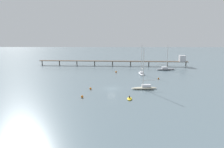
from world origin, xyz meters
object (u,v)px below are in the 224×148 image
sailboat_white (141,73)px  dinghy_yellow (129,99)px  mooring_buoy_outer (158,79)px  mooring_buoy_far (116,72)px  sailboat_cream (145,87)px  mooring_buoy_inner (82,97)px  pier (134,60)px  sailboat_gray (166,69)px  mooring_buoy_mid (91,88)px

sailboat_white → dinghy_yellow: sailboat_white is taller
mooring_buoy_outer → mooring_buoy_far: bearing=140.5°
sailboat_cream → mooring_buoy_far: bearing=107.6°
sailboat_white → mooring_buoy_inner: (-20.89, -33.11, -0.37)m
pier → sailboat_white: (0.89, -23.14, -2.30)m
sailboat_gray → mooring_buoy_far: 25.26m
sailboat_gray → mooring_buoy_mid: sailboat_gray is taller
pier → mooring_buoy_mid: 51.34m
sailboat_gray → mooring_buoy_far: bearing=-163.8°
sailboat_white → sailboat_cream: 24.19m
sailboat_white → mooring_buoy_far: 11.63m
mooring_buoy_inner → mooring_buoy_far: bearing=75.0°
dinghy_yellow → mooring_buoy_far: 38.11m
pier → dinghy_yellow: 57.93m
pier → sailboat_cream: size_ratio=6.25×
sailboat_white → mooring_buoy_outer: 11.19m
mooring_buoy_far → mooring_buoy_inner: 38.07m
sailboat_white → mooring_buoy_inner: size_ratio=18.22×
pier → mooring_buoy_inner: (-20.00, -56.25, -2.67)m
dinghy_yellow → mooring_buoy_mid: 15.18m
mooring_buoy_inner → sailboat_white: bearing=57.7°
sailboat_white → mooring_buoy_outer: size_ratio=20.76×
mooring_buoy_mid → mooring_buoy_inner: (-1.39, -8.48, 0.01)m
sailboat_cream → mooring_buoy_outer: 16.13m
sailboat_gray → mooring_buoy_outer: (-7.90, -20.54, -0.37)m
dinghy_yellow → mooring_buoy_mid: (-11.69, 9.67, 0.14)m
sailboat_gray → sailboat_cream: bearing=-113.9°
sailboat_cream → mooring_buoy_inner: sailboat_cream is taller
mooring_buoy_far → mooring_buoy_outer: (16.35, -13.49, -0.07)m
mooring_buoy_far → mooring_buoy_mid: (-8.47, -28.29, -0.04)m
mooring_buoy_outer → mooring_buoy_mid: bearing=-149.2°
sailboat_gray → mooring_buoy_far: (-24.25, -7.05, -0.30)m
pier → dinghy_yellow: size_ratio=27.54×
mooring_buoy_outer → dinghy_yellow: bearing=-118.2°
sailboat_gray → mooring_buoy_far: size_ratio=15.90×
dinghy_yellow → mooring_buoy_inner: size_ratio=4.15×
sailboat_gray → mooring_buoy_outer: size_ratio=19.35×
pier → mooring_buoy_inner: pier is taller
mooring_buoy_far → mooring_buoy_inner: size_ratio=1.07×
dinghy_yellow → mooring_buoy_outer: size_ratio=4.73×
mooring_buoy_mid → mooring_buoy_outer: 28.90m
sailboat_cream → dinghy_yellow: 11.66m
mooring_buoy_far → mooring_buoy_outer: mooring_buoy_far is taller
dinghy_yellow → mooring_buoy_far: dinghy_yellow is taller
sailboat_gray → sailboat_cream: 38.07m
sailboat_white → sailboat_gray: size_ratio=1.07×
sailboat_gray → sailboat_cream: sailboat_cream is taller
mooring_buoy_mid → mooring_buoy_inner: mooring_buoy_inner is taller
pier → mooring_buoy_outer: pier is taller
sailboat_cream → sailboat_gray: bearing=66.1°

